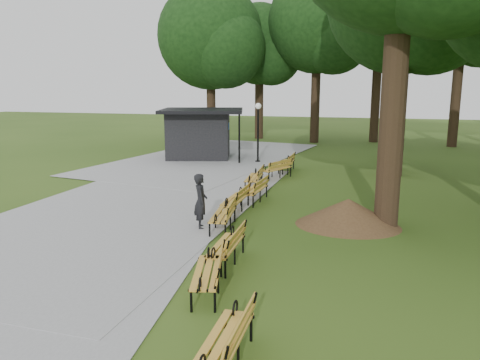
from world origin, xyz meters
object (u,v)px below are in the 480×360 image
(bench_1, at_px, (207,273))
(bench_7, at_px, (276,169))
(bench_3, at_px, (223,215))
(bench_4, at_px, (235,199))
(person, at_px, (201,201))
(kiosk, at_px, (199,134))
(dirt_mound, at_px, (348,212))
(bench_6, at_px, (254,178))
(bench_2, at_px, (226,246))
(bench_8, at_px, (286,163))
(bench_0, at_px, (224,340))
(bench_5, at_px, (254,190))
(lamp_post, at_px, (258,120))

(bench_1, relative_size, bench_7, 1.00)
(bench_3, height_order, bench_4, same)
(person, relative_size, bench_3, 0.86)
(kiosk, relative_size, bench_7, 2.35)
(dirt_mound, relative_size, bench_7, 1.37)
(bench_3, xyz_separation_m, bench_6, (-0.40, 5.63, 0.00))
(person, relative_size, bench_2, 0.86)
(bench_6, bearing_deg, bench_8, 166.15)
(bench_7, bearing_deg, bench_8, -159.42)
(bench_0, xyz_separation_m, bench_6, (-2.42, 12.16, 0.00))
(bench_2, distance_m, bench_8, 12.20)
(bench_3, relative_size, bench_6, 1.00)
(bench_0, xyz_separation_m, bench_2, (-1.17, 3.99, 0.00))
(kiosk, bearing_deg, bench_0, -83.33)
(bench_3, relative_size, bench_8, 1.00)
(bench_2, distance_m, bench_7, 10.39)
(bench_4, height_order, bench_6, same)
(bench_6, height_order, bench_8, same)
(bench_2, xyz_separation_m, bench_3, (-0.85, 2.54, 0.00))
(person, bearing_deg, bench_8, -29.28)
(bench_1, xyz_separation_m, bench_2, (-0.10, 1.62, 0.00))
(bench_0, distance_m, bench_5, 10.15)
(person, height_order, bench_6, person)
(dirt_mound, height_order, bench_6, bench_6)
(bench_4, bearing_deg, bench_7, 178.30)
(kiosk, relative_size, bench_1, 2.35)
(bench_0, bearing_deg, bench_3, -163.04)
(lamp_post, height_order, bench_1, lamp_post)
(lamp_post, xyz_separation_m, bench_8, (1.93, -2.30, -1.84))
(bench_0, height_order, bench_8, same)
(bench_3, distance_m, bench_4, 1.89)
(lamp_post, relative_size, bench_0, 1.67)
(kiosk, distance_m, bench_1, 17.86)
(kiosk, distance_m, bench_6, 8.52)
(bench_0, distance_m, bench_2, 4.15)
(person, xyz_separation_m, bench_2, (1.49, -2.47, -0.38))
(bench_0, distance_m, bench_4, 8.69)
(lamp_post, distance_m, bench_0, 18.93)
(bench_4, relative_size, bench_7, 1.00)
(bench_8, bearing_deg, kiosk, -117.18)
(bench_3, xyz_separation_m, bench_4, (-0.15, 1.89, 0.00))
(person, xyz_separation_m, bench_1, (1.59, -4.09, -0.38))
(kiosk, distance_m, bench_4, 11.87)
(dirt_mound, distance_m, bench_3, 3.75)
(bench_0, height_order, bench_7, same)
(bench_0, xyz_separation_m, bench_4, (-2.16, 8.42, 0.00))
(bench_1, height_order, bench_3, same)
(bench_3, bearing_deg, bench_6, 177.49)
(bench_6, distance_m, bench_7, 2.25)
(person, height_order, bench_5, person)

